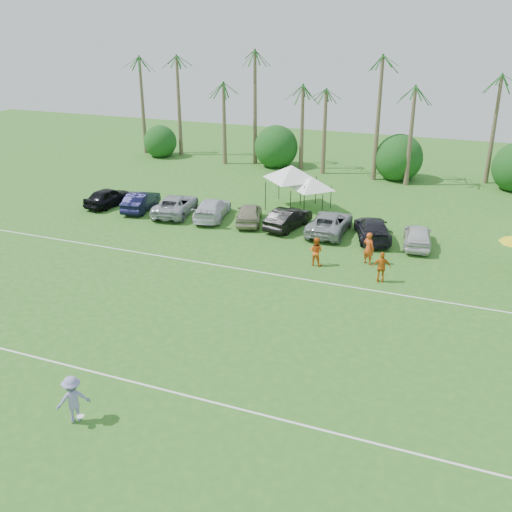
% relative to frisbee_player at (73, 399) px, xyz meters
% --- Properties ---
extents(ground, '(120.00, 120.00, 0.00)m').
position_rel_frisbee_player_xyz_m(ground, '(-0.52, 0.79, -0.92)').
color(ground, '#2F661E').
rests_on(ground, ground).
extents(field_lines, '(80.00, 12.10, 0.01)m').
position_rel_frisbee_player_xyz_m(field_lines, '(-0.52, 8.79, -0.92)').
color(field_lines, white).
rests_on(field_lines, ground).
extents(palm_tree_0, '(2.40, 2.40, 8.90)m').
position_rel_frisbee_player_xyz_m(palm_tree_0, '(-22.52, 38.79, 6.56)').
color(palm_tree_0, brown).
rests_on(palm_tree_0, ground).
extents(palm_tree_1, '(2.40, 2.40, 9.90)m').
position_rel_frisbee_player_xyz_m(palm_tree_1, '(-17.52, 38.79, 7.43)').
color(palm_tree_1, brown).
rests_on(palm_tree_1, ground).
extents(palm_tree_2, '(2.40, 2.40, 10.90)m').
position_rel_frisbee_player_xyz_m(palm_tree_2, '(-12.52, 38.79, 8.29)').
color(palm_tree_2, brown).
rests_on(palm_tree_2, ground).
extents(palm_tree_3, '(2.40, 2.40, 11.90)m').
position_rel_frisbee_player_xyz_m(palm_tree_3, '(-8.52, 38.79, 9.14)').
color(palm_tree_3, brown).
rests_on(palm_tree_3, ground).
extents(palm_tree_4, '(2.40, 2.40, 8.90)m').
position_rel_frisbee_player_xyz_m(palm_tree_4, '(-4.52, 38.79, 6.56)').
color(palm_tree_4, brown).
rests_on(palm_tree_4, ground).
extents(palm_tree_5, '(2.40, 2.40, 9.90)m').
position_rel_frisbee_player_xyz_m(palm_tree_5, '(-0.52, 38.79, 7.43)').
color(palm_tree_5, brown).
rests_on(palm_tree_5, ground).
extents(palm_tree_6, '(2.40, 2.40, 10.90)m').
position_rel_frisbee_player_xyz_m(palm_tree_6, '(3.48, 38.79, 8.29)').
color(palm_tree_6, brown).
rests_on(palm_tree_6, ground).
extents(palm_tree_7, '(2.40, 2.40, 11.90)m').
position_rel_frisbee_player_xyz_m(palm_tree_7, '(7.48, 38.79, 9.14)').
color(palm_tree_7, brown).
rests_on(palm_tree_7, ground).
extents(palm_tree_8, '(2.40, 2.40, 8.90)m').
position_rel_frisbee_player_xyz_m(palm_tree_8, '(12.48, 38.79, 6.56)').
color(palm_tree_8, brown).
rests_on(palm_tree_8, ground).
extents(bush_tree_0, '(4.00, 4.00, 4.00)m').
position_rel_frisbee_player_xyz_m(bush_tree_0, '(-19.52, 39.79, 0.88)').
color(bush_tree_0, brown).
rests_on(bush_tree_0, ground).
extents(bush_tree_1, '(4.00, 4.00, 4.00)m').
position_rel_frisbee_player_xyz_m(bush_tree_1, '(-6.52, 39.79, 0.88)').
color(bush_tree_1, brown).
rests_on(bush_tree_1, ground).
extents(bush_tree_2, '(4.00, 4.00, 4.00)m').
position_rel_frisbee_player_xyz_m(bush_tree_2, '(5.48, 39.79, 0.88)').
color(bush_tree_2, brown).
rests_on(bush_tree_2, ground).
extents(sideline_player_a, '(0.85, 0.72, 1.98)m').
position_rel_frisbee_player_xyz_m(sideline_player_a, '(6.96, 18.34, 0.07)').
color(sideline_player_a, '#CD4616').
rests_on(sideline_player_a, ground).
extents(sideline_player_b, '(0.89, 0.71, 1.74)m').
position_rel_frisbee_player_xyz_m(sideline_player_b, '(4.10, 17.00, -0.05)').
color(sideline_player_b, orange).
rests_on(sideline_player_b, ground).
extents(sideline_player_c, '(1.11, 0.64, 1.77)m').
position_rel_frisbee_player_xyz_m(sideline_player_c, '(8.15, 16.06, -0.04)').
color(sideline_player_c, '#CF6717').
rests_on(sideline_player_c, ground).
extents(canopy_tent_left, '(4.73, 4.73, 3.83)m').
position_rel_frisbee_player_xyz_m(canopy_tent_left, '(-0.92, 27.42, 2.36)').
color(canopy_tent_left, black).
rests_on(canopy_tent_left, ground).
extents(canopy_tent_right, '(3.82, 3.82, 3.10)m').
position_rel_frisbee_player_xyz_m(canopy_tent_right, '(0.85, 26.92, 1.73)').
color(canopy_tent_right, black).
rests_on(canopy_tent_right, ground).
extents(frisbee_player, '(1.33, 1.33, 1.84)m').
position_rel_frisbee_player_xyz_m(frisbee_player, '(0.00, 0.00, 0.00)').
color(frisbee_player, '#8983BB').
rests_on(frisbee_player, ground).
extents(parked_car_0, '(2.26, 4.44, 1.45)m').
position_rel_frisbee_player_xyz_m(parked_car_0, '(-14.26, 22.33, -0.20)').
color(parked_car_0, black).
rests_on(parked_car_0, ground).
extents(parked_car_1, '(2.23, 4.59, 1.45)m').
position_rel_frisbee_player_xyz_m(parked_car_1, '(-11.31, 22.35, -0.20)').
color(parked_car_1, black).
rests_on(parked_car_1, ground).
extents(parked_car_2, '(3.29, 5.56, 1.45)m').
position_rel_frisbee_player_xyz_m(parked_car_2, '(-8.36, 22.48, -0.20)').
color(parked_car_2, '#A4A6B0').
rests_on(parked_car_2, ground).
extents(parked_car_3, '(3.01, 5.30, 1.45)m').
position_rel_frisbee_player_xyz_m(parked_car_3, '(-5.41, 22.63, -0.20)').
color(parked_car_3, silver).
rests_on(parked_car_3, ground).
extents(parked_car_4, '(2.93, 4.57, 1.45)m').
position_rel_frisbee_player_xyz_m(parked_car_4, '(-2.46, 22.60, -0.20)').
color(parked_car_4, gray).
rests_on(parked_car_4, ground).
extents(parked_car_5, '(2.39, 4.62, 1.45)m').
position_rel_frisbee_player_xyz_m(parked_car_5, '(0.48, 22.63, -0.20)').
color(parked_car_5, black).
rests_on(parked_car_5, ground).
extents(parked_car_6, '(2.47, 5.25, 1.45)m').
position_rel_frisbee_player_xyz_m(parked_car_6, '(3.43, 22.74, -0.20)').
color(parked_car_6, '#939599').
rests_on(parked_car_6, ground).
extents(parked_car_7, '(3.53, 5.38, 1.45)m').
position_rel_frisbee_player_xyz_m(parked_car_7, '(6.38, 22.65, -0.20)').
color(parked_car_7, black).
rests_on(parked_car_7, ground).
extents(parked_car_8, '(2.25, 4.44, 1.45)m').
position_rel_frisbee_player_xyz_m(parked_car_8, '(9.33, 22.38, -0.20)').
color(parked_car_8, silver).
rests_on(parked_car_8, ground).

